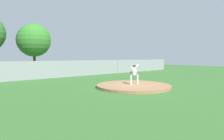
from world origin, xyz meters
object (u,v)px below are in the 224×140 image
at_px(pitcher_youth, 134,73).
at_px(baseball, 133,85).
at_px(parked_car_navy, 35,69).
at_px(traffic_cone_orange, 13,74).
at_px(parked_car_red, 69,67).
at_px(parked_car_white, 102,66).

distance_m(pitcher_youth, baseball, 1.07).
bearing_deg(pitcher_youth, parked_car_navy, 99.34).
xyz_separation_m(pitcher_youth, parked_car_navy, (-2.35, 14.28, -0.34)).
bearing_deg(pitcher_youth, traffic_cone_orange, 108.65).
height_order(pitcher_youth, parked_car_red, parked_car_red).
height_order(parked_car_red, traffic_cone_orange, parked_car_red).
distance_m(parked_car_white, traffic_cone_orange, 13.45).
xyz_separation_m(parked_car_navy, parked_car_red, (4.66, 0.07, 0.08)).
relative_size(baseball, traffic_cone_orange, 0.13).
height_order(parked_car_white, traffic_cone_orange, parked_car_white).
xyz_separation_m(pitcher_youth, parked_car_red, (2.32, 14.35, -0.26)).
xyz_separation_m(parked_car_navy, traffic_cone_orange, (-2.48, 0.02, -0.48)).
relative_size(parked_car_white, parked_car_navy, 1.20).
bearing_deg(parked_car_navy, baseball, -82.93).
bearing_deg(parked_car_navy, traffic_cone_orange, 179.52).
distance_m(baseball, parked_car_white, 17.77).
height_order(pitcher_youth, parked_car_navy, pitcher_youth).
xyz_separation_m(baseball, parked_car_white, (9.14, 15.23, 0.55)).
bearing_deg(parked_car_white, parked_car_red, -175.28).
bearing_deg(baseball, parked_car_red, 79.04).
distance_m(parked_car_navy, parked_car_red, 4.67).
xyz_separation_m(baseball, parked_car_navy, (-1.82, 14.64, 0.51)).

